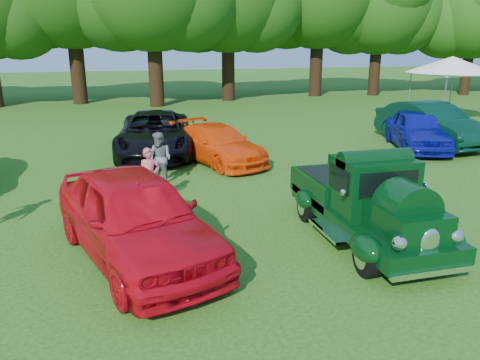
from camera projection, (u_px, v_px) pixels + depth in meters
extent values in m
plane|color=#204D12|center=(289.00, 256.00, 9.22)|extent=(120.00, 120.00, 0.00)
cylinder|color=black|center=(367.00, 258.00, 8.36)|extent=(0.22, 0.72, 0.72)
cylinder|color=black|center=(445.00, 248.00, 8.75)|extent=(0.22, 0.72, 0.72)
cylinder|color=black|center=(307.00, 206.00, 10.93)|extent=(0.22, 0.72, 0.72)
cylinder|color=black|center=(369.00, 200.00, 11.33)|extent=(0.22, 0.72, 0.72)
cube|color=black|center=(367.00, 217.00, 9.87)|extent=(1.68, 4.40, 0.33)
cube|color=black|center=(405.00, 222.00, 8.54)|extent=(1.08, 1.42, 0.61)
cube|color=black|center=(373.00, 186.00, 9.54)|extent=(1.52, 1.12, 1.17)
cube|color=black|center=(388.00, 184.00, 8.99)|extent=(1.27, 0.06, 0.51)
cube|color=black|center=(339.00, 186.00, 11.03)|extent=(1.68, 2.00, 0.57)
cube|color=black|center=(340.00, 175.00, 10.95)|extent=(1.45, 1.76, 0.05)
ellipsoid|color=black|center=(366.00, 248.00, 8.29)|extent=(0.48, 0.84, 0.48)
ellipsoid|color=black|center=(448.00, 238.00, 8.71)|extent=(0.48, 0.84, 0.48)
ellipsoid|color=black|center=(305.00, 199.00, 10.87)|extent=(0.37, 0.70, 0.41)
ellipsoid|color=black|center=(372.00, 193.00, 11.30)|extent=(0.37, 0.70, 0.41)
ellipsoid|color=white|center=(430.00, 244.00, 7.89)|extent=(0.39, 0.12, 0.58)
sphere|color=white|center=(399.00, 243.00, 7.80)|extent=(0.27, 0.27, 0.27)
sphere|color=white|center=(455.00, 236.00, 8.07)|extent=(0.27, 0.27, 0.27)
cube|color=white|center=(432.00, 272.00, 7.88)|extent=(1.58, 0.11, 0.11)
cube|color=white|center=(320.00, 189.00, 12.07)|extent=(1.58, 0.11, 0.11)
imported|color=red|center=(135.00, 216.00, 8.94)|extent=(3.52, 5.44, 1.72)
imported|color=black|center=(155.00, 133.00, 17.24)|extent=(3.29, 5.90, 1.56)
imported|color=#F54108|center=(218.00, 144.00, 16.16)|extent=(3.22, 4.76, 1.28)
imported|color=#0D108F|center=(417.00, 130.00, 18.10)|extent=(3.14, 4.74, 1.50)
imported|color=black|center=(431.00, 124.00, 18.87)|extent=(2.23, 5.24, 1.68)
imported|color=#C7525D|center=(150.00, 176.00, 11.97)|extent=(0.56, 0.39, 1.48)
imported|color=slate|center=(160.00, 159.00, 13.65)|extent=(0.95, 0.94, 1.54)
cube|color=white|center=(451.00, 73.00, 23.83)|extent=(3.12, 3.12, 0.12)
cone|color=white|center=(452.00, 64.00, 23.70)|extent=(4.57, 4.57, 0.80)
cylinder|color=slate|center=(444.00, 102.00, 22.57)|extent=(0.06, 0.06, 2.40)
cylinder|color=slate|center=(409.00, 96.00, 25.04)|extent=(0.06, 0.06, 2.40)
cylinder|color=slate|center=(451.00, 94.00, 25.81)|extent=(0.06, 0.06, 2.40)
cylinder|color=#321E10|center=(77.00, 67.00, 30.66)|extent=(0.96, 0.96, 4.79)
cylinder|color=#321E10|center=(156.00, 70.00, 29.40)|extent=(0.92, 0.92, 4.59)
cylinder|color=#321E10|center=(228.00, 68.00, 32.36)|extent=(0.88, 0.88, 4.41)
cylinder|color=#321E10|center=(316.00, 64.00, 34.99)|extent=(0.94, 0.94, 4.68)
cylinder|color=#321E10|center=(375.00, 68.00, 35.55)|extent=(0.82, 0.82, 4.12)
sphere|color=#13440E|center=(380.00, 2.00, 34.20)|extent=(7.54, 7.54, 7.54)
cylinder|color=#321E10|center=(466.00, 70.00, 35.78)|extent=(0.74, 0.74, 3.70)
sphere|color=#13440E|center=(474.00, 12.00, 34.57)|extent=(6.77, 6.77, 6.77)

